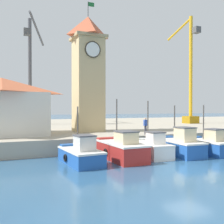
# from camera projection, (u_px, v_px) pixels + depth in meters

# --- Properties ---
(ground_plane) EXTENTS (300.00, 300.00, 0.00)m
(ground_plane) POSITION_uv_depth(u_px,v_px,m) (187.00, 170.00, 16.36)
(ground_plane) COLOR #2D567A
(quay_wharf) EXTENTS (120.00, 40.00, 1.34)m
(quay_wharf) POSITION_uv_depth(u_px,v_px,m) (72.00, 128.00, 41.76)
(quay_wharf) COLOR #A89E89
(quay_wharf) RESTS_ON ground
(fishing_boat_far_left) EXTENTS (2.31, 4.53, 3.97)m
(fishing_boat_far_left) POSITION_uv_depth(u_px,v_px,m) (81.00, 154.00, 18.07)
(fishing_boat_far_left) COLOR #2356A8
(fishing_boat_far_left) RESTS_ON ground
(fishing_boat_left_outer) EXTENTS (2.34, 5.26, 4.57)m
(fishing_boat_left_outer) POSITION_uv_depth(u_px,v_px,m) (121.00, 149.00, 19.64)
(fishing_boat_left_outer) COLOR #AD2823
(fishing_boat_left_outer) RESTS_ON ground
(fishing_boat_left_inner) EXTENTS (2.12, 4.45, 4.45)m
(fishing_boat_left_inner) POSITION_uv_depth(u_px,v_px,m) (151.00, 148.00, 20.81)
(fishing_boat_left_inner) COLOR silver
(fishing_boat_left_inner) RESTS_ON ground
(fishing_boat_mid_left) EXTENTS (2.17, 4.88, 4.09)m
(fishing_boat_mid_left) POSITION_uv_depth(u_px,v_px,m) (179.00, 146.00, 21.43)
(fishing_boat_mid_left) COLOR #2356A8
(fishing_boat_mid_left) RESTS_ON ground
(fishing_boat_center) EXTENTS (2.29, 4.30, 4.14)m
(fishing_boat_center) POSITION_uv_depth(u_px,v_px,m) (208.00, 145.00, 21.98)
(fishing_boat_center) COLOR #2356A8
(fishing_boat_center) RESTS_ON ground
(clock_tower) EXTENTS (3.42, 3.42, 14.11)m
(clock_tower) POSITION_uv_depth(u_px,v_px,m) (88.00, 71.00, 28.51)
(clock_tower) COLOR tan
(clock_tower) RESTS_ON quay_wharf
(warehouse_left) EXTENTS (8.41, 6.89, 5.38)m
(warehouse_left) POSITION_uv_depth(u_px,v_px,m) (1.00, 106.00, 24.58)
(warehouse_left) COLOR silver
(warehouse_left) RESTS_ON quay_wharf
(port_crane_near) EXTENTS (2.00, 7.96, 17.93)m
(port_crane_near) POSITION_uv_depth(u_px,v_px,m) (190.00, 82.00, 44.00)
(port_crane_near) COLOR #976E11
(port_crane_near) RESTS_ON quay_wharf
(port_crane_far) EXTENTS (4.31, 8.75, 17.78)m
(port_crane_far) POSITION_uv_depth(u_px,v_px,m) (30.00, 83.00, 41.07)
(port_crane_far) COLOR #353539
(port_crane_far) RESTS_ON quay_wharf
(dock_worker_near_tower) EXTENTS (0.34, 0.22, 1.62)m
(dock_worker_near_tower) POSITION_uv_depth(u_px,v_px,m) (145.00, 126.00, 24.92)
(dock_worker_near_tower) COLOR #33333D
(dock_worker_near_tower) RESTS_ON quay_wharf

